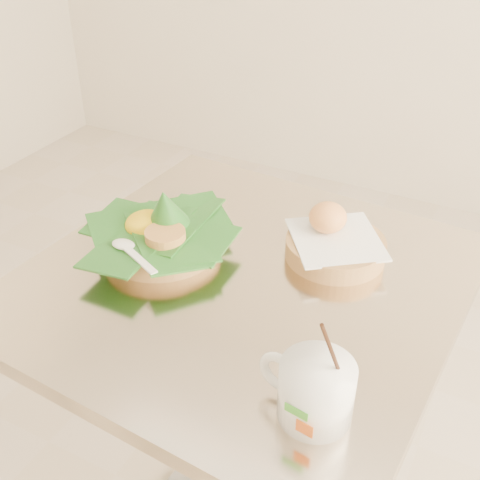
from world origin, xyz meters
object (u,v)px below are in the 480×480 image
at_px(rice_basket, 160,231).
at_px(cafe_table, 242,369).
at_px(coffee_mug, 314,389).
at_px(bread_basket, 334,242).

bearing_deg(rice_basket, cafe_table, -3.20).
xyz_separation_m(cafe_table, coffee_mug, (0.21, -0.22, 0.27)).
xyz_separation_m(bread_basket, coffee_mug, (0.10, -0.35, 0.02)).
xyz_separation_m(cafe_table, rice_basket, (-0.17, 0.01, 0.26)).
relative_size(cafe_table, coffee_mug, 4.50).
bearing_deg(rice_basket, bread_basket, 23.14).
bearing_deg(coffee_mug, cafe_table, 134.16).
bearing_deg(coffee_mug, bread_basket, 105.78).
xyz_separation_m(cafe_table, bread_basket, (0.11, 0.13, 0.25)).
relative_size(cafe_table, rice_basket, 2.81).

